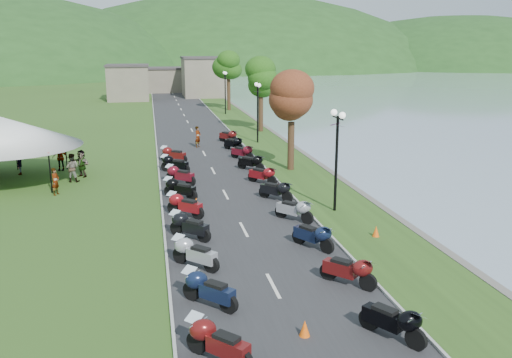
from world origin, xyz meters
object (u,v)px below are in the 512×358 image
pedestrian_b (73,182)px  pedestrian_a (57,195)px  vendor_tent_main (4,150)px  pedestrian_c (20,175)px

pedestrian_b → pedestrian_a: bearing=90.3°
vendor_tent_main → pedestrian_b: size_ratio=3.48×
pedestrian_a → pedestrian_b: (0.51, 2.90, 0.00)m
vendor_tent_main → pedestrian_a: (3.39, -3.58, -2.00)m
pedestrian_b → vendor_tent_main: bearing=0.3°
pedestrian_a → pedestrian_c: size_ratio=0.98×
pedestrian_c → pedestrian_a: bearing=15.2°
vendor_tent_main → pedestrian_a: size_ratio=4.00×
vendor_tent_main → pedestrian_a: vendor_tent_main is taller
vendor_tent_main → pedestrian_b: (3.90, -0.68, -2.00)m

